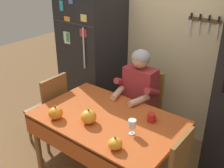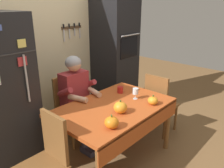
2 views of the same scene
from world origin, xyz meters
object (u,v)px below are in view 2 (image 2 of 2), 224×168
at_px(wall_oven, 115,54).
at_px(chair_left_side, 47,158).
at_px(wine_glass, 135,92).
at_px(chair_right_side, 159,102).
at_px(pumpkin_large, 112,122).
at_px(chair_behind_person, 70,106).
at_px(seated_person, 78,94).
at_px(coffee_mug, 120,90).
at_px(pumpkin_medium, 153,101).
at_px(dining_table, 115,113).
at_px(pumpkin_small, 120,107).

distance_m(wall_oven, chair_left_side, 2.20).
bearing_deg(wine_glass, chair_right_side, -1.67).
height_order(wine_glass, pumpkin_large, wine_glass).
relative_size(wall_oven, pumpkin_large, 15.02).
relative_size(chair_behind_person, wine_glass, 6.54).
height_order(seated_person, wine_glass, seated_person).
xyz_separation_m(chair_left_side, pumpkin_large, (0.52, -0.35, 0.29)).
bearing_deg(coffee_mug, chair_left_side, -172.29).
distance_m(seated_person, chair_left_side, 1.04).
relative_size(wine_glass, pumpkin_medium, 1.19).
xyz_separation_m(seated_person, chair_left_side, (-0.85, -0.55, -0.23)).
bearing_deg(wine_glass, pumpkin_large, -161.14).
xyz_separation_m(dining_table, wine_glass, (0.33, -0.05, 0.18)).
bearing_deg(wall_oven, coffee_mug, -134.48).
relative_size(chair_left_side, pumpkin_small, 6.12).
bearing_deg(chair_left_side, chair_behind_person, 41.05).
bearing_deg(chair_left_side, dining_table, -3.40).
xyz_separation_m(chair_behind_person, coffee_mug, (0.42, -0.57, 0.27)).
relative_size(pumpkin_large, pumpkin_small, 0.92).
distance_m(wall_oven, wine_glass, 1.23).
xyz_separation_m(dining_table, pumpkin_medium, (0.34, -0.30, 0.13)).
height_order(dining_table, chair_behind_person, chair_behind_person).
relative_size(dining_table, chair_left_side, 1.51).
bearing_deg(coffee_mug, wall_oven, 45.52).
xyz_separation_m(seated_person, pumpkin_large, (-0.33, -0.90, 0.06)).
bearing_deg(wall_oven, wine_glass, -126.51).
distance_m(seated_person, pumpkin_small, 0.76).
xyz_separation_m(wall_oven, chair_left_side, (-1.95, -0.87, -0.54)).
bearing_deg(pumpkin_large, seated_person, 69.77).
distance_m(wall_oven, seated_person, 1.19).
bearing_deg(wine_glass, pumpkin_small, -165.95).
xyz_separation_m(wall_oven, chair_right_side, (-0.15, -0.99, -0.54)).
height_order(coffee_mug, pumpkin_large, pumpkin_large).
bearing_deg(pumpkin_medium, pumpkin_large, 179.41).
distance_m(chair_right_side, pumpkin_small, 1.03).
height_order(chair_behind_person, pumpkin_large, chair_behind_person).
bearing_deg(pumpkin_medium, chair_behind_person, 109.57).
bearing_deg(seated_person, chair_left_side, -147.04).
xyz_separation_m(pumpkin_large, pumpkin_small, (0.30, 0.14, 0.01)).
bearing_deg(chair_behind_person, pumpkin_medium, -70.43).
xyz_separation_m(chair_left_side, chair_right_side, (1.80, -0.12, 0.00)).
relative_size(dining_table, pumpkin_medium, 11.68).
relative_size(chair_left_side, coffee_mug, 8.73).
distance_m(chair_right_side, pumpkin_large, 1.33).
bearing_deg(pumpkin_medium, wall_oven, 59.75).
relative_size(chair_right_side, pumpkin_large, 6.65).
bearing_deg(pumpkin_small, pumpkin_medium, -19.22).
bearing_deg(pumpkin_medium, seated_person, 113.25).
distance_m(dining_table, pumpkin_small, 0.23).
xyz_separation_m(wall_oven, pumpkin_medium, (-0.71, -1.22, -0.26)).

